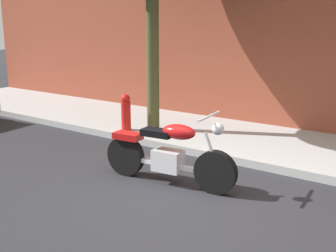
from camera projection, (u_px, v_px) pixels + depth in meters
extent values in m
plane|color=#28282D|center=(182.00, 199.00, 5.84)|extent=(60.00, 60.00, 0.00)
cube|color=#ACACAC|center=(267.00, 144.00, 8.17)|extent=(20.17, 2.54, 0.14)
cylinder|color=black|center=(215.00, 172.00, 5.96)|extent=(0.64, 0.20, 0.63)
cylinder|color=black|center=(126.00, 156.00, 6.68)|extent=(0.64, 0.20, 0.63)
cube|color=silver|center=(168.00, 160.00, 6.31)|extent=(0.47, 0.32, 0.32)
cube|color=silver|center=(168.00, 165.00, 6.33)|extent=(1.38, 0.22, 0.06)
ellipsoid|color=red|center=(179.00, 132.00, 6.11)|extent=(0.54, 0.31, 0.22)
cube|color=black|center=(157.00, 133.00, 6.30)|extent=(0.50, 0.29, 0.10)
cube|color=red|center=(128.00, 136.00, 6.58)|extent=(0.46, 0.28, 0.10)
cylinder|color=silver|center=(212.00, 153.00, 5.92)|extent=(0.27, 0.08, 0.58)
cylinder|color=silver|center=(209.00, 116.00, 5.82)|extent=(0.11, 0.70, 0.04)
sphere|color=silver|center=(218.00, 129.00, 5.80)|extent=(0.17, 0.17, 0.17)
cylinder|color=silver|center=(159.00, 161.00, 6.59)|extent=(0.81, 0.17, 0.09)
cylinder|color=#474827|center=(153.00, 52.00, 8.68)|extent=(0.26, 0.26, 3.52)
cylinder|color=red|center=(126.00, 119.00, 8.92)|extent=(0.20, 0.20, 0.75)
sphere|color=red|center=(126.00, 99.00, 8.82)|extent=(0.19, 0.19, 0.19)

